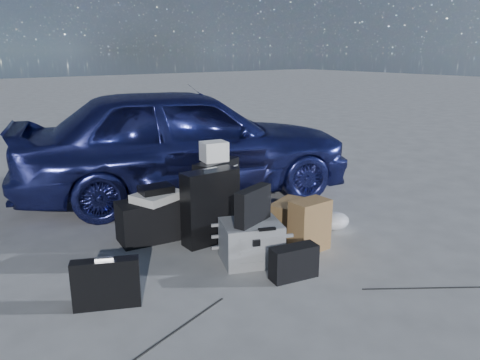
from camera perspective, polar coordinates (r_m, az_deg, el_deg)
name	(u,v)px	position (r m, az deg, el deg)	size (l,w,h in m)	color
ground	(272,263)	(3.95, 3.88, -10.07)	(60.00, 60.00, 0.00)	#B6B5B1
car	(185,141)	(5.63, -6.68, 4.76)	(1.57, 3.90, 1.33)	navy
pelican_case	(251,242)	(3.91, 1.34, -7.55)	(0.47, 0.39, 0.35)	#939597
laptop_bag	(253,206)	(3.80, 1.59, -3.13)	(0.39, 0.10, 0.29)	black
briefcase	(106,284)	(3.38, -16.00, -12.05)	(0.45, 0.10, 0.35)	black
suitcase_left	(210,207)	(4.25, -3.62, -3.28)	(0.52, 0.19, 0.68)	black
suitcase_right	(217,192)	(4.75, -2.85, -1.44)	(0.54, 0.19, 0.65)	black
white_carton	(214,151)	(4.64, -3.19, 3.51)	(0.24, 0.19, 0.19)	white
duffel_bag	(159,219)	(4.45, -9.81, -4.68)	(0.75, 0.32, 0.38)	black
flat_box_white	(157,196)	(4.36, -10.03, -1.99)	(0.42, 0.31, 0.07)	white
flat_box_black	(156,189)	(4.35, -10.21, -1.10)	(0.29, 0.21, 0.06)	black
kraft_bag	(310,225)	(4.15, 8.48, -5.50)	(0.34, 0.21, 0.46)	olive
cardboard_box	(295,219)	(4.50, 6.72, -4.69)	(0.42, 0.37, 0.32)	#9A6A43
plastic_bag	(335,221)	(4.72, 11.47, -4.90)	(0.30, 0.25, 0.17)	white
messenger_bag	(294,262)	(3.68, 6.59, -9.94)	(0.37, 0.14, 0.26)	black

